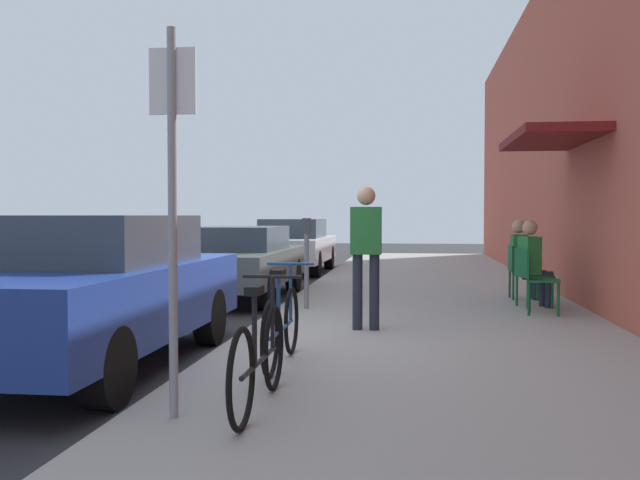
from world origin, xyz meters
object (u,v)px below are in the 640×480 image
(parked_car_0, at_px, (91,289))
(bicycle_0, at_px, (259,358))
(parked_car_1, at_px, (237,261))
(parking_meter, at_px, (307,256))
(parked_car_2, at_px, (293,245))
(cafe_chair_2, at_px, (518,268))
(bicycle_1, at_px, (282,326))
(seated_patron_2, at_px, (522,256))
(street_sign, at_px, (173,191))
(cafe_chair_1, at_px, (529,273))
(seated_patron_1, at_px, (533,260))
(cafe_chair_0, at_px, (538,278))
(pedestrian_standing, at_px, (366,246))

(parked_car_0, xyz_separation_m, bicycle_0, (2.02, -1.64, -0.28))
(parked_car_0, relative_size, bicycle_0, 2.57)
(parked_car_1, xyz_separation_m, parking_meter, (1.55, -2.01, 0.21))
(parked_car_0, xyz_separation_m, parked_car_2, (0.00, 11.65, -0.04))
(bicycle_0, bearing_deg, cafe_chair_2, 68.28)
(parked_car_2, xyz_separation_m, bicycle_1, (1.91, -11.86, -0.24))
(parking_meter, bearing_deg, parked_car_2, 101.07)
(seated_patron_2, bearing_deg, parked_car_1, 175.17)
(street_sign, xyz_separation_m, bicycle_0, (0.52, 0.29, -1.16))
(parking_meter, distance_m, cafe_chair_2, 3.63)
(cafe_chair_1, distance_m, seated_patron_1, 0.20)
(parking_meter, distance_m, cafe_chair_0, 3.27)
(parking_meter, xyz_separation_m, bicycle_1, (0.36, -3.94, -0.41))
(cafe_chair_0, distance_m, seated_patron_2, 1.79)
(bicycle_0, height_order, seated_patron_2, seated_patron_2)
(parked_car_2, xyz_separation_m, seated_patron_1, (4.86, -7.37, 0.10))
(street_sign, bearing_deg, seated_patron_1, 61.61)
(parked_car_0, height_order, cafe_chair_0, parked_car_0)
(bicycle_1, distance_m, seated_patron_2, 6.28)
(parked_car_2, distance_m, bicycle_0, 13.45)
(parked_car_0, height_order, seated_patron_2, parked_car_0)
(parked_car_0, bearing_deg, bicycle_0, -39.12)
(bicycle_1, distance_m, cafe_chair_2, 6.24)
(parked_car_1, height_order, cafe_chair_0, parked_car_1)
(seated_patron_1, relative_size, cafe_chair_2, 1.48)
(parking_meter, bearing_deg, cafe_chair_0, -3.26)
(parked_car_2, distance_m, cafe_chair_1, 8.81)
(cafe_chair_0, height_order, pedestrian_standing, pedestrian_standing)
(cafe_chair_0, bearing_deg, seated_patron_1, 85.34)
(parking_meter, bearing_deg, pedestrian_standing, -61.79)
(street_sign, height_order, cafe_chair_2, street_sign)
(cafe_chair_0, relative_size, seated_patron_1, 0.67)
(parked_car_0, relative_size, cafe_chair_1, 5.06)
(pedestrian_standing, bearing_deg, street_sign, -105.22)
(street_sign, distance_m, cafe_chair_2, 8.04)
(bicycle_0, distance_m, cafe_chair_1, 6.53)
(parking_meter, distance_m, bicycle_0, 5.41)
(parked_car_1, xyz_separation_m, seated_patron_1, (4.86, -1.46, 0.13))
(bicycle_0, distance_m, cafe_chair_2, 7.50)
(seated_patron_1, bearing_deg, bicycle_0, -115.61)
(bicycle_1, bearing_deg, bicycle_0, -85.70)
(parking_meter, height_order, pedestrian_standing, pedestrian_standing)
(seated_patron_1, xyz_separation_m, seated_patron_2, (-0.00, 1.05, 0.00))
(parked_car_1, height_order, bicycle_0, parked_car_1)
(parked_car_1, bearing_deg, street_sign, -78.94)
(parked_car_0, bearing_deg, street_sign, -52.26)
(parked_car_0, distance_m, pedestrian_standing, 3.18)
(street_sign, bearing_deg, cafe_chair_1, 61.97)
(parked_car_0, distance_m, street_sign, 2.60)
(parked_car_1, bearing_deg, bicycle_1, -72.15)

